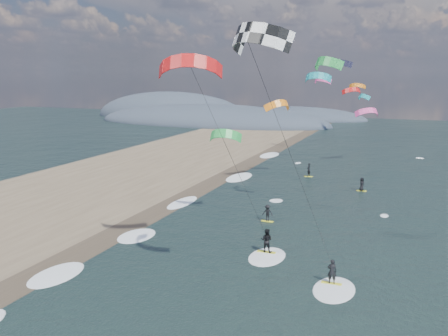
% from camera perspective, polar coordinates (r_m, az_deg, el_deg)
% --- Properties ---
extents(wet_sand_strip, '(3.00, 240.00, 0.00)m').
position_cam_1_polar(wet_sand_strip, '(39.91, -16.16, -9.28)').
color(wet_sand_strip, '#382D23').
rests_on(wet_sand_strip, ground).
extents(coastal_hills, '(80.00, 41.00, 15.00)m').
position_cam_1_polar(coastal_hills, '(139.72, -2.17, 5.51)').
color(coastal_hills, '#3D4756').
rests_on(coastal_hills, ground).
extents(kitesurfer_near_a, '(7.76, 9.18, 16.42)m').
position_cam_1_polar(kitesurfer_near_a, '(26.99, 4.83, 8.42)').
color(kitesurfer_near_a, yellow).
rests_on(kitesurfer_near_a, ground).
extents(kitesurfer_near_b, '(7.28, 8.79, 15.16)m').
position_cam_1_polar(kitesurfer_near_b, '(32.98, -1.08, 5.00)').
color(kitesurfer_near_b, yellow).
rests_on(kitesurfer_near_b, ground).
extents(far_kitesurfers, '(8.45, 21.52, 1.77)m').
position_cam_1_polar(far_kitesurfers, '(54.49, 9.72, -2.64)').
color(far_kitesurfers, yellow).
rests_on(far_kitesurfers, ground).
extents(bg_kite_field, '(12.85, 71.64, 8.05)m').
position_cam_1_polar(bg_kite_field, '(75.80, 12.52, 8.81)').
color(bg_kite_field, '#D83F8C').
rests_on(bg_kite_field, ground).
extents(shoreline_surf, '(2.40, 79.40, 0.11)m').
position_cam_1_polar(shoreline_surf, '(42.88, -10.97, -7.61)').
color(shoreline_surf, white).
rests_on(shoreline_surf, ground).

